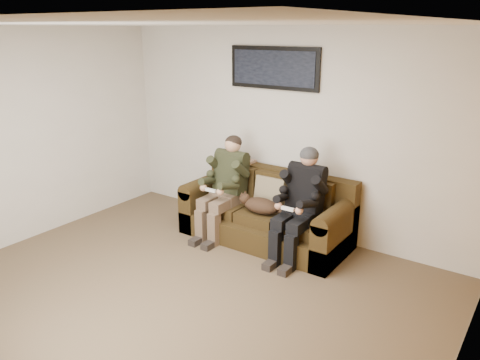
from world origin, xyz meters
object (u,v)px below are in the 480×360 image
Objects in this scene: framed_poster at (274,68)px; sofa at (268,214)px; cat at (260,205)px; person_left at (225,181)px; person_right at (301,198)px.

sofa is at bearing -62.91° from framed_poster.
person_left is at bearing 176.04° from cat.
person_right reaches higher than cat.
person_left reaches higher than sofa.
framed_poster is (-0.20, 0.39, 1.78)m from sofa.
sofa is 0.29m from cat.
framed_poster reaches higher than cat.
framed_poster is (-0.21, 0.60, 1.58)m from cat.
framed_poster reaches higher than person_right.
sofa reaches higher than cat.
person_left is at bearing -120.93° from framed_poster.
person_right is at bearing 0.02° from person_left.
sofa is 3.19× the size of cat.
framed_poster is at bearing 117.09° from sofa.
person_right is 1.67m from framed_poster.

